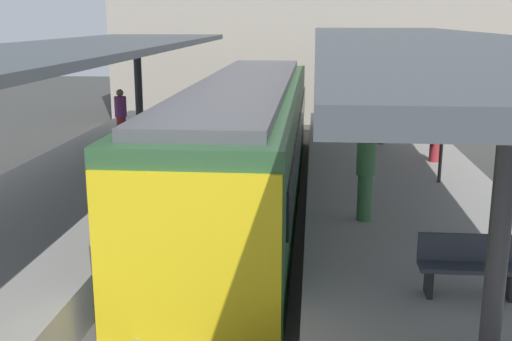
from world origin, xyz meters
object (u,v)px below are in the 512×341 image
commuter_train (245,142)px  passenger_near_bench (121,117)px  passenger_far_end (365,174)px  passenger_mid_platform (436,129)px  platform_sign (444,114)px  platform_bench (469,263)px

commuter_train → passenger_near_bench: 4.95m
commuter_train → passenger_near_bench: (-4.08, 2.79, 0.17)m
passenger_near_bench → passenger_far_end: (6.80, -6.67, 0.02)m
passenger_near_bench → passenger_mid_platform: passenger_near_bench is taller
passenger_mid_platform → commuter_train: bearing=-163.8°
commuter_train → platform_sign: size_ratio=6.93×
commuter_train → passenger_mid_platform: commuter_train is taller
platform_bench → passenger_near_bench: 12.77m
platform_bench → passenger_mid_platform: passenger_mid_platform is taller
passenger_near_bench → passenger_far_end: 9.52m
commuter_train → passenger_mid_platform: 5.21m
passenger_far_end → platform_sign: bearing=57.0°
commuter_train → passenger_mid_platform: size_ratio=8.92×
platform_sign → passenger_far_end: bearing=-123.0°
passenger_near_bench → platform_bench: bearing=-51.2°
passenger_mid_platform → passenger_far_end: 5.79m
passenger_near_bench → passenger_mid_platform: size_ratio=1.00×
platform_bench → platform_sign: size_ratio=0.63×
platform_sign → commuter_train: bearing=170.2°
commuter_train → platform_bench: bearing=-61.3°
passenger_near_bench → commuter_train: bearing=-34.3°
platform_bench → passenger_far_end: (-1.20, 3.27, 0.45)m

